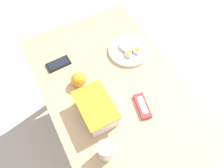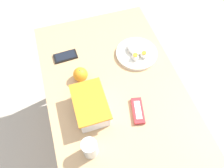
{
  "view_description": "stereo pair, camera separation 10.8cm",
  "coord_description": "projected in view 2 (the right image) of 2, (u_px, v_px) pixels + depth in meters",
  "views": [
    {
      "loc": [
        -0.5,
        0.28,
        1.67
      ],
      "look_at": [
        -0.0,
        0.01,
        0.74
      ],
      "focal_mm": 35.0,
      "sensor_mm": 36.0,
      "label": 1
    },
    {
      "loc": [
        -0.54,
        0.18,
        1.67
      ],
      "look_at": [
        -0.0,
        0.01,
        0.74
      ],
      "focal_mm": 35.0,
      "sensor_mm": 36.0,
      "label": 2
    }
  ],
  "objects": [
    {
      "name": "table",
      "position": [
        114.0,
        96.0,
        1.2
      ],
      "size": [
        1.06,
        0.69,
        0.71
      ],
      "color": "tan",
      "rests_on": "ground_plane"
    },
    {
      "name": "drinking_glass",
      "position": [
        90.0,
        148.0,
        0.9
      ],
      "size": [
        0.06,
        0.06,
        0.11
      ],
      "color": "silver",
      "rests_on": "table"
    },
    {
      "name": "ground_plane",
      "position": [
        113.0,
        132.0,
        1.72
      ],
      "size": [
        10.0,
        10.0,
        0.0
      ],
      "primitive_type": "plane",
      "color": "#B2A899"
    },
    {
      "name": "rice_plate",
      "position": [
        137.0,
        52.0,
        1.21
      ],
      "size": [
        0.23,
        0.23,
        0.05
      ],
      "color": "silver",
      "rests_on": "table"
    },
    {
      "name": "food_container",
      "position": [
        91.0,
        106.0,
        1.01
      ],
      "size": [
        0.22,
        0.15,
        0.1
      ],
      "color": "white",
      "rests_on": "table"
    },
    {
      "name": "cell_phone",
      "position": [
        65.0,
        56.0,
        1.21
      ],
      "size": [
        0.07,
        0.13,
        0.01
      ],
      "color": "black",
      "rests_on": "table"
    },
    {
      "name": "orange_fruit",
      "position": [
        80.0,
        74.0,
        1.11
      ],
      "size": [
        0.07,
        0.07,
        0.07
      ],
      "color": "orange",
      "rests_on": "table"
    },
    {
      "name": "candy_bar",
      "position": [
        138.0,
        111.0,
        1.03
      ],
      "size": [
        0.14,
        0.08,
        0.02
      ],
      "color": "#B7282D",
      "rests_on": "table"
    }
  ]
}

